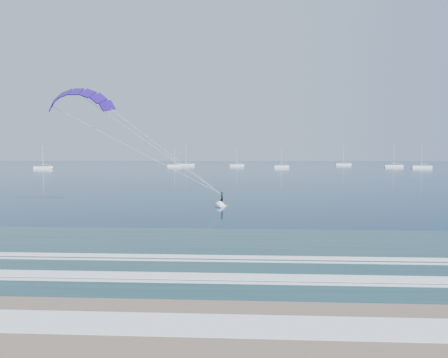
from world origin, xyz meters
The scene contains 10 objects.
ground centered at (0.00, 0.00, 0.00)m, with size 900.00×900.00×0.00m, color #07253C.
kitesurfer_rig centered at (-11.56, 31.05, 7.37)m, with size 21.03×9.30×14.63m.
sailboat_0 centered at (-95.08, 166.90, 0.68)m, with size 8.11×2.40×11.11m.
sailboat_1 centered at (-40.15, 206.55, 0.68)m, with size 7.69×2.40×10.70m.
sailboat_2 centered at (-36.45, 224.78, 0.69)m, with size 9.82×2.40×13.08m.
sailboat_3 centered at (17.74, 190.28, 0.67)m, with size 7.07×2.40×10.03m.
sailboat_4 centered at (62.08, 244.02, 0.69)m, with size 9.52×2.40×12.84m.
sailboat_5 centered at (78.92, 203.93, 0.69)m, with size 9.47×2.40×12.82m.
sailboat_6 centered at (87.05, 188.81, 0.69)m, with size 9.48×2.40×12.74m.
sailboat_7 centered at (-5.56, 215.46, 0.67)m, with size 7.74×2.40×10.22m.
Camera 1 is at (-0.95, -14.62, 6.27)m, focal length 32.00 mm.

